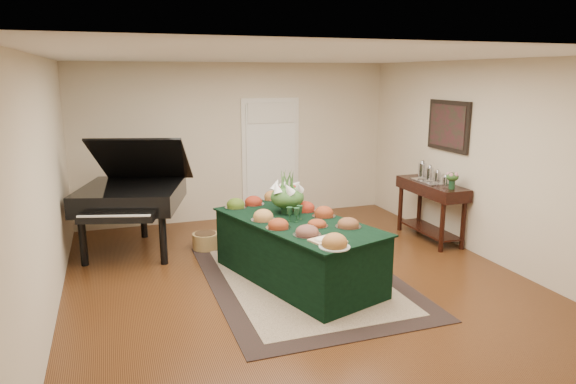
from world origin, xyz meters
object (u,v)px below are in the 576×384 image
object	(u,v)px
grand_piano	(132,195)
floral_centerpiece	(287,193)
buffet_table	(297,250)
mahogany_sideboard	(431,195)

from	to	relation	value
grand_piano	floral_centerpiece	bearing A→B (deg)	-37.84
buffet_table	mahogany_sideboard	size ratio (longest dim) A/B	1.87
buffet_table	mahogany_sideboard	world-z (taller)	mahogany_sideboard
buffet_table	grand_piano	world-z (taller)	grand_piano
mahogany_sideboard	buffet_table	bearing A→B (deg)	-160.87
floral_centerpiece	grand_piano	size ratio (longest dim) A/B	0.23
buffet_table	floral_centerpiece	bearing A→B (deg)	90.03
buffet_table	mahogany_sideboard	distance (m)	2.67
buffet_table	mahogany_sideboard	xyz separation A→B (m)	(2.50, 0.87, 0.31)
floral_centerpiece	grand_piano	world-z (taller)	grand_piano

